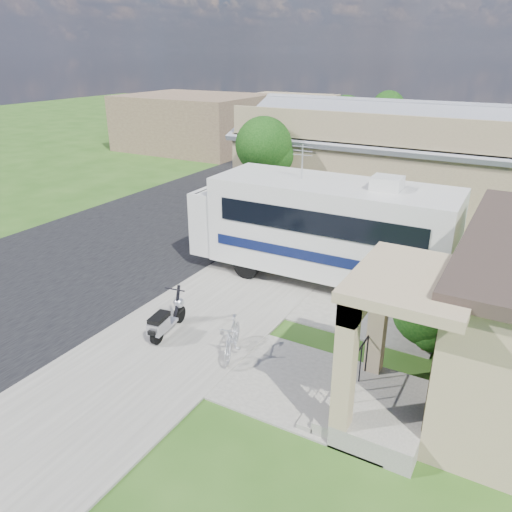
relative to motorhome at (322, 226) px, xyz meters
The scene contains 18 objects.
ground 5.00m from the motorhome, 99.45° to the right, with size 120.00×120.00×0.00m, color #234713.
street_slab 10.06m from the motorhome, 146.70° to the left, with size 9.00×80.00×0.02m, color black.
sidewalk_slab 5.99m from the motorhome, 107.98° to the left, with size 4.00×80.00×0.06m, color slate.
driveway_slab 1.98m from the motorhome, ahead, with size 7.00×6.00×0.05m, color slate.
walk_slab 6.28m from the motorhome, 68.12° to the right, with size 4.00×3.00×0.05m, color slate.
warehouse 9.43m from the motorhome, 94.63° to the left, with size 12.50×8.40×5.04m.
distant_bldg_far 24.88m from the motorhome, 135.55° to the left, with size 10.00×8.00×4.00m, color brown.
distant_bldg_near 33.38m from the motorhome, 118.17° to the left, with size 8.00×7.00×3.20m, color #816E51.
street_tree_a 6.47m from the motorhome, 134.89° to the left, with size 2.44×2.40×4.58m.
street_tree_b 15.23m from the motorhome, 107.12° to the left, with size 2.44×2.40×4.73m.
street_tree_c 23.93m from the motorhome, 100.76° to the left, with size 2.44×2.40×4.42m.
motorhome is the anchor object (origin of this frame).
shrub 4.93m from the motorhome, 33.40° to the right, with size 1.98×1.89×2.44m.
scooter 5.97m from the motorhome, 111.35° to the right, with size 0.66×1.70×1.12m.
bicycle 5.53m from the motorhome, 90.93° to the right, with size 0.45×1.60×0.96m, color #B5B4BD.
pickup_truck 10.73m from the motorhome, 128.12° to the left, with size 2.62×5.68×1.58m, color beige.
van 17.15m from the motorhome, 115.64° to the left, with size 2.31×5.68×1.65m, color beige.
garden_hose 6.07m from the motorhome, 62.04° to the right, with size 0.42×0.42×0.19m, color #156C21.
Camera 1 is at (6.39, -9.70, 7.10)m, focal length 35.00 mm.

